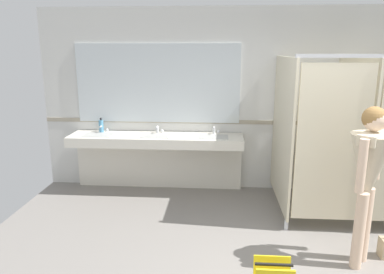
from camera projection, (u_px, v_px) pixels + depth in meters
name	position (u px, v px, depth m)	size (l,w,h in m)	color
wall_back	(280.00, 101.00, 5.41)	(7.21, 0.12, 2.73)	silver
wall_back_tile_band	(279.00, 123.00, 5.42)	(7.21, 0.01, 0.06)	#9E937F
vanity_counter	(157.00, 150.00, 5.46)	(2.56, 0.53, 1.00)	silver
mirror_panel	(158.00, 84.00, 5.41)	(2.46, 0.02, 1.17)	silver
bathroom_stalls	(357.00, 135.00, 4.49)	(1.82, 1.39, 2.07)	beige
person_standing	(369.00, 168.00, 3.44)	(0.56, 0.56, 1.61)	beige
soap_dispenser	(101.00, 126.00, 5.51)	(0.07, 0.07, 0.22)	teal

